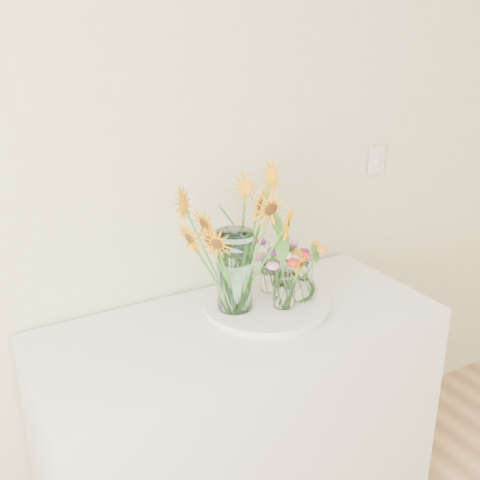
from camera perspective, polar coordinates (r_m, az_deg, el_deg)
The scene contains 10 objects.
counter at distance 2.33m, azimuth 0.03°, elevation -17.48°, with size 1.40×0.60×0.90m, color white.
tray at distance 2.16m, azimuth 2.45°, elevation -6.25°, with size 0.43×0.43×0.03m, color white.
mason_jar at distance 2.05m, azimuth -0.49°, elevation -2.97°, with size 0.12×0.12×0.29m, color #B6E3E9.
sunflower_bouquet at distance 2.00m, azimuth -0.50°, elevation 0.15°, with size 0.69×0.69×0.53m, color orange, non-canonical shape.
small_vase_a at distance 2.10m, azimuth 4.20°, elevation -4.75°, with size 0.08×0.08×0.13m, color white.
wildflower_posy_a at distance 2.08m, azimuth 4.23°, elevation -3.63°, with size 0.18×0.18×0.22m, color orange, non-canonical shape.
small_vase_b at distance 2.15m, azimuth 6.01°, elevation -3.93°, with size 0.10×0.10×0.15m, color white, non-canonical shape.
wildflower_posy_b at distance 2.13m, azimuth 6.05°, elevation -2.83°, with size 0.21×0.21×0.24m, color orange, non-canonical shape.
small_vase_c at distance 2.22m, azimuth 2.85°, elevation -3.47°, with size 0.07×0.07×0.11m, color white.
wildflower_posy_c at distance 2.20m, azimuth 2.87°, elevation -2.40°, with size 0.17×0.17×0.20m, color orange, non-canonical shape.
Camera 1 is at (-1.01, 0.36, 1.90)m, focal length 45.00 mm.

